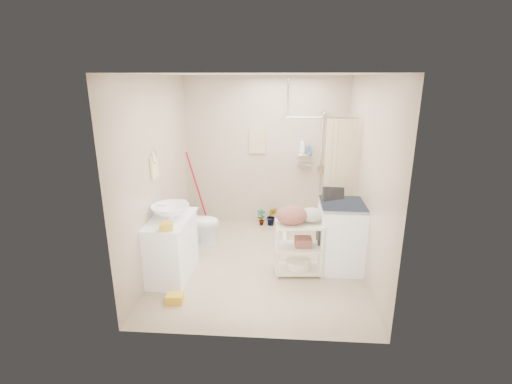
% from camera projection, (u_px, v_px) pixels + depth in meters
% --- Properties ---
extents(floor, '(3.20, 3.20, 0.00)m').
position_uv_depth(floor, '(260.00, 263.00, 5.34)').
color(floor, '#BFAE8F').
rests_on(floor, ground).
extents(ceiling, '(2.80, 3.20, 0.04)m').
position_uv_depth(ceiling, '(261.00, 74.00, 4.57)').
color(ceiling, silver).
rests_on(ceiling, ground).
extents(wall_back, '(2.80, 0.04, 2.60)m').
position_uv_depth(wall_back, '(266.00, 153.00, 6.48)').
color(wall_back, '#C0AD95').
rests_on(wall_back, ground).
extents(wall_front, '(2.80, 0.04, 2.60)m').
position_uv_depth(wall_front, '(251.00, 220.00, 3.43)').
color(wall_front, '#C0AD95').
rests_on(wall_front, ground).
extents(wall_left, '(0.04, 3.20, 2.60)m').
position_uv_depth(wall_left, '(158.00, 174.00, 5.05)').
color(wall_left, '#C0AD95').
rests_on(wall_left, ground).
extents(wall_right, '(0.04, 3.20, 2.60)m').
position_uv_depth(wall_right, '(367.00, 178.00, 4.86)').
color(wall_right, '#C0AD95').
rests_on(wall_right, ground).
extents(vanity, '(0.55, 0.95, 0.82)m').
position_uv_depth(vanity, '(171.00, 247.00, 4.91)').
color(vanity, white).
rests_on(vanity, ground).
extents(sink, '(0.59, 0.59, 0.17)m').
position_uv_depth(sink, '(170.00, 211.00, 4.79)').
color(sink, white).
rests_on(sink, vanity).
extents(counter_basket, '(0.20, 0.17, 0.09)m').
position_uv_depth(counter_basket, '(166.00, 227.00, 4.41)').
color(counter_basket, gold).
rests_on(counter_basket, vanity).
extents(floor_basket, '(0.30, 0.24, 0.15)m').
position_uv_depth(floor_basket, '(175.00, 297.00, 4.39)').
color(floor_basket, yellow).
rests_on(floor_basket, ground).
extents(toilet, '(0.71, 0.45, 0.69)m').
position_uv_depth(toilet, '(198.00, 223.00, 5.91)').
color(toilet, white).
rests_on(toilet, ground).
extents(mop, '(0.17, 0.17, 1.33)m').
position_uv_depth(mop, '(196.00, 188.00, 6.63)').
color(mop, '#BA0313').
rests_on(mop, ground).
extents(potted_plant_a, '(0.17, 0.12, 0.30)m').
position_uv_depth(potted_plant_a, '(261.00, 217.00, 6.67)').
color(potted_plant_a, brown).
rests_on(potted_plant_a, ground).
extents(potted_plant_b, '(0.21, 0.18, 0.34)m').
position_uv_depth(potted_plant_b, '(272.00, 216.00, 6.66)').
color(potted_plant_b, '#985220').
rests_on(potted_plant_b, ground).
extents(hanging_towel, '(0.28, 0.03, 0.42)m').
position_uv_depth(hanging_towel, '(257.00, 141.00, 6.41)').
color(hanging_towel, '#C9B990').
rests_on(hanging_towel, wall_back).
extents(towel_ring, '(0.04, 0.22, 0.34)m').
position_uv_depth(towel_ring, '(154.00, 165.00, 4.81)').
color(towel_ring, '#F6ED9C').
rests_on(towel_ring, wall_left).
extents(tp_holder, '(0.08, 0.12, 0.14)m').
position_uv_depth(tp_holder, '(165.00, 213.00, 5.27)').
color(tp_holder, white).
rests_on(tp_holder, wall_left).
extents(shower, '(1.10, 1.10, 2.10)m').
position_uv_depth(shower, '(317.00, 175.00, 5.98)').
color(shower, white).
rests_on(shower, ground).
extents(shampoo_bottle_a, '(0.10, 0.11, 0.25)m').
position_uv_depth(shampoo_bottle_a, '(302.00, 146.00, 6.33)').
color(shampoo_bottle_a, white).
rests_on(shampoo_bottle_a, shower).
extents(shampoo_bottle_b, '(0.07, 0.07, 0.15)m').
position_uv_depth(shampoo_bottle_b, '(309.00, 149.00, 6.33)').
color(shampoo_bottle_b, '#325798').
rests_on(shampoo_bottle_b, shower).
extents(washing_machine, '(0.65, 0.67, 0.95)m').
position_uv_depth(washing_machine, '(343.00, 236.00, 5.11)').
color(washing_machine, white).
rests_on(washing_machine, ground).
extents(laundry_rack, '(0.66, 0.42, 0.88)m').
position_uv_depth(laundry_rack, '(299.00, 243.00, 4.96)').
color(laundry_rack, beige).
rests_on(laundry_rack, ground).
extents(ironing_board, '(0.34, 0.22, 1.17)m').
position_uv_depth(ironing_board, '(333.00, 228.00, 5.09)').
color(ironing_board, black).
rests_on(ironing_board, ground).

